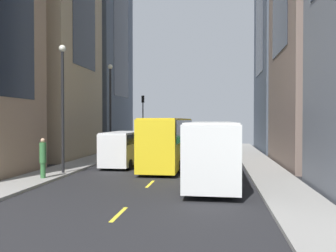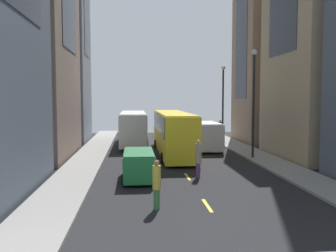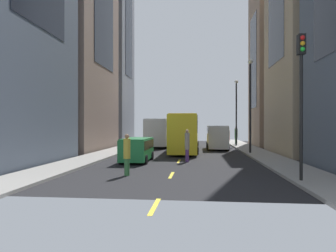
{
  "view_description": "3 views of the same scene",
  "coord_description": "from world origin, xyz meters",
  "px_view_note": "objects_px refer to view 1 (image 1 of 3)",
  "views": [
    {
      "loc": [
        -3.54,
        27.13,
        3.48
      ],
      "look_at": [
        0.55,
        -1.81,
        2.96
      ],
      "focal_mm": 36.56,
      "sensor_mm": 36.0,
      "label": 1
    },
    {
      "loc": [
        -3.23,
        -30.66,
        4.76
      ],
      "look_at": [
        -0.34,
        0.15,
        2.43
      ],
      "focal_mm": 38.86,
      "sensor_mm": 36.0,
      "label": 2
    },
    {
      "loc": [
        1.38,
        -30.34,
        2.59
      ],
      "look_at": [
        -1.68,
        -0.27,
        2.54
      ],
      "focal_mm": 31.68,
      "sensor_mm": 36.0,
      "label": 3
    }
  ],
  "objects_px": {
    "streetcar_yellow": "(170,137)",
    "pedestrian_crossing_mid": "(206,139)",
    "pedestrian_crossing_near": "(43,157)",
    "delivery_van_white": "(122,146)",
    "car_green_0": "(211,143)",
    "pedestrian_waiting_curb": "(177,141)",
    "traffic_light_near_corner": "(143,111)",
    "city_bus_white": "(212,145)"
  },
  "relations": [
    {
      "from": "car_green_0",
      "to": "pedestrian_waiting_curb",
      "type": "bearing_deg",
      "value": 3.19
    },
    {
      "from": "streetcar_yellow",
      "to": "pedestrian_crossing_mid",
      "type": "distance_m",
      "value": 15.88
    },
    {
      "from": "delivery_van_white",
      "to": "car_green_0",
      "type": "distance_m",
      "value": 13.36
    },
    {
      "from": "streetcar_yellow",
      "to": "pedestrian_crossing_mid",
      "type": "height_order",
      "value": "streetcar_yellow"
    },
    {
      "from": "city_bus_white",
      "to": "car_green_0",
      "type": "xyz_separation_m",
      "value": [
        0.36,
        -16.62,
        -1.01
      ]
    },
    {
      "from": "city_bus_white",
      "to": "car_green_0",
      "type": "height_order",
      "value": "city_bus_white"
    },
    {
      "from": "pedestrian_crossing_near",
      "to": "delivery_van_white",
      "type": "bearing_deg",
      "value": 168.65
    },
    {
      "from": "pedestrian_crossing_mid",
      "to": "city_bus_white",
      "type": "bearing_deg",
      "value": 93.91
    },
    {
      "from": "delivery_van_white",
      "to": "pedestrian_crossing_near",
      "type": "bearing_deg",
      "value": 66.5
    },
    {
      "from": "pedestrian_crossing_near",
      "to": "traffic_light_near_corner",
      "type": "distance_m",
      "value": 25.64
    },
    {
      "from": "city_bus_white",
      "to": "pedestrian_waiting_curb",
      "type": "height_order",
      "value": "city_bus_white"
    },
    {
      "from": "delivery_van_white",
      "to": "pedestrian_crossing_near",
      "type": "relative_size",
      "value": 2.37
    },
    {
      "from": "streetcar_yellow",
      "to": "pedestrian_crossing_mid",
      "type": "xyz_separation_m",
      "value": [
        -2.36,
        -15.67,
        -0.98
      ]
    },
    {
      "from": "streetcar_yellow",
      "to": "traffic_light_near_corner",
      "type": "height_order",
      "value": "traffic_light_near_corner"
    },
    {
      "from": "city_bus_white",
      "to": "car_green_0",
      "type": "bearing_deg",
      "value": -88.77
    },
    {
      "from": "car_green_0",
      "to": "pedestrian_crossing_near",
      "type": "relative_size",
      "value": 1.86
    },
    {
      "from": "pedestrian_crossing_mid",
      "to": "pedestrian_waiting_curb",
      "type": "distance_m",
      "value": 6.72
    },
    {
      "from": "pedestrian_waiting_curb",
      "to": "pedestrian_crossing_near",
      "type": "distance_m",
      "value": 18.95
    },
    {
      "from": "pedestrian_waiting_curb",
      "to": "delivery_van_white",
      "type": "bearing_deg",
      "value": 106.16
    },
    {
      "from": "delivery_van_white",
      "to": "traffic_light_near_corner",
      "type": "distance_m",
      "value": 19.29
    },
    {
      "from": "car_green_0",
      "to": "traffic_light_near_corner",
      "type": "bearing_deg",
      "value": -38.75
    },
    {
      "from": "streetcar_yellow",
      "to": "pedestrian_crossing_near",
      "type": "bearing_deg",
      "value": 53.76
    },
    {
      "from": "pedestrian_crossing_mid",
      "to": "pedestrian_crossing_near",
      "type": "height_order",
      "value": "pedestrian_crossing_near"
    },
    {
      "from": "pedestrian_crossing_near",
      "to": "traffic_light_near_corner",
      "type": "xyz_separation_m",
      "value": [
        -0.34,
        -25.43,
        3.26
      ]
    },
    {
      "from": "traffic_light_near_corner",
      "to": "streetcar_yellow",
      "type": "bearing_deg",
      "value": 109.1
    },
    {
      "from": "delivery_van_white",
      "to": "pedestrian_crossing_mid",
      "type": "bearing_deg",
      "value": -108.03
    },
    {
      "from": "city_bus_white",
      "to": "streetcar_yellow",
      "type": "height_order",
      "value": "streetcar_yellow"
    },
    {
      "from": "car_green_0",
      "to": "pedestrian_waiting_curb",
      "type": "height_order",
      "value": "pedestrian_waiting_curb"
    },
    {
      "from": "traffic_light_near_corner",
      "to": "car_green_0",
      "type": "bearing_deg",
      "value": 141.25
    },
    {
      "from": "city_bus_white",
      "to": "pedestrian_crossing_near",
      "type": "bearing_deg",
      "value": 9.75
    },
    {
      "from": "pedestrian_crossing_mid",
      "to": "traffic_light_near_corner",
      "type": "distance_m",
      "value": 9.03
    },
    {
      "from": "delivery_van_white",
      "to": "car_green_0",
      "type": "relative_size",
      "value": 1.28
    },
    {
      "from": "streetcar_yellow",
      "to": "pedestrian_crossing_mid",
      "type": "bearing_deg",
      "value": -98.58
    },
    {
      "from": "city_bus_white",
      "to": "pedestrian_waiting_curb",
      "type": "bearing_deg",
      "value": -76.56
    },
    {
      "from": "streetcar_yellow",
      "to": "car_green_0",
      "type": "xyz_separation_m",
      "value": [
        -3.05,
        -9.8,
        -1.13
      ]
    },
    {
      "from": "city_bus_white",
      "to": "pedestrian_crossing_mid",
      "type": "bearing_deg",
      "value": -87.35
    },
    {
      "from": "streetcar_yellow",
      "to": "car_green_0",
      "type": "relative_size",
      "value": 3.26
    },
    {
      "from": "pedestrian_waiting_curb",
      "to": "car_green_0",
      "type": "bearing_deg",
      "value": -146.79
    },
    {
      "from": "pedestrian_crossing_near",
      "to": "traffic_light_near_corner",
      "type": "bearing_deg",
      "value": -168.62
    },
    {
      "from": "streetcar_yellow",
      "to": "pedestrian_crossing_near",
      "type": "relative_size",
      "value": 6.07
    },
    {
      "from": "streetcar_yellow",
      "to": "delivery_van_white",
      "type": "relative_size",
      "value": 2.56
    },
    {
      "from": "car_green_0",
      "to": "pedestrian_crossing_mid",
      "type": "xyz_separation_m",
      "value": [
        0.68,
        -5.87,
        0.16
      ]
    }
  ]
}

